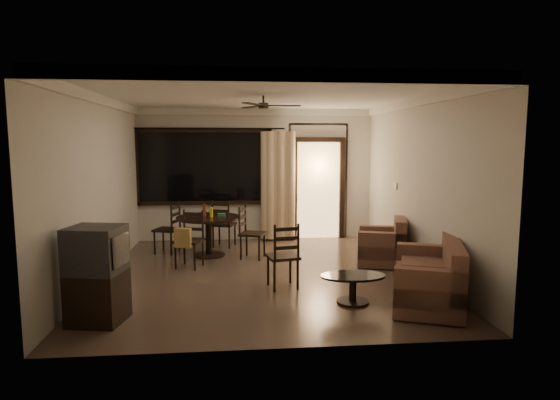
{
  "coord_description": "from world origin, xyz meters",
  "views": [
    {
      "loc": [
        -0.43,
        -7.27,
        2.09
      ],
      "look_at": [
        0.28,
        0.2,
        1.16
      ],
      "focal_mm": 30.0,
      "sensor_mm": 36.0,
      "label": 1
    }
  ],
  "objects": [
    {
      "name": "ground",
      "position": [
        0.0,
        0.0,
        0.0
      ],
      "size": [
        5.5,
        5.5,
        0.0
      ],
      "primitive_type": "plane",
      "color": "#7F6651",
      "rests_on": "ground"
    },
    {
      "name": "room_shell",
      "position": [
        0.59,
        1.77,
        1.83
      ],
      "size": [
        5.5,
        6.7,
        5.5
      ],
      "color": "beige",
      "rests_on": "ground"
    },
    {
      "name": "dining_table",
      "position": [
        -0.94,
        1.31,
        0.58
      ],
      "size": [
        1.17,
        1.17,
        0.95
      ],
      "rotation": [
        0.0,
        0.0,
        -0.34
      ],
      "color": "black",
      "rests_on": "ground"
    },
    {
      "name": "dining_chair_west",
      "position": [
        -1.74,
        1.59,
        0.28
      ],
      "size": [
        0.54,
        0.54,
        0.95
      ],
      "rotation": [
        0.0,
        0.0,
        -1.91
      ],
      "color": "black",
      "rests_on": "ground"
    },
    {
      "name": "dining_chair_east",
      "position": [
        -0.16,
        1.04,
        0.28
      ],
      "size": [
        0.54,
        0.54,
        0.95
      ],
      "rotation": [
        0.0,
        0.0,
        1.23
      ],
      "color": "black",
      "rests_on": "ground"
    },
    {
      "name": "dining_chair_south",
      "position": [
        -1.23,
        0.5,
        0.31
      ],
      "size": [
        0.54,
        0.57,
        0.95
      ],
      "rotation": [
        0.0,
        0.0,
        -0.34
      ],
      "color": "black",
      "rests_on": "ground"
    },
    {
      "name": "dining_chair_north",
      "position": [
        -0.69,
        2.06,
        0.28
      ],
      "size": [
        0.54,
        0.54,
        0.95
      ],
      "rotation": [
        0.0,
        0.0,
        2.81
      ],
      "color": "black",
      "rests_on": "ground"
    },
    {
      "name": "tv_cabinet",
      "position": [
        -2.05,
        -1.83,
        0.57
      ],
      "size": [
        0.68,
        0.64,
        1.13
      ],
      "rotation": [
        0.0,
        0.0,
        -0.2
      ],
      "color": "black",
      "rests_on": "ground"
    },
    {
      "name": "sofa",
      "position": [
        2.08,
        -1.61,
        0.33
      ],
      "size": [
        1.3,
        1.71,
        0.81
      ],
      "rotation": [
        0.0,
        0.0,
        -0.36
      ],
      "color": "#3F1F1D",
      "rests_on": "ground"
    },
    {
      "name": "armchair",
      "position": [
        2.1,
        0.38,
        0.33
      ],
      "size": [
        0.98,
        0.98,
        0.79
      ],
      "rotation": [
        0.0,
        0.0,
        -0.3
      ],
      "color": "#3F1F1D",
      "rests_on": "ground"
    },
    {
      "name": "coffee_table",
      "position": [
        1.07,
        -1.47,
        0.25
      ],
      "size": [
        0.85,
        0.51,
        0.38
      ],
      "rotation": [
        0.0,
        0.0,
        0.17
      ],
      "color": "black",
      "rests_on": "ground"
    },
    {
      "name": "side_chair",
      "position": [
        0.23,
        -0.74,
        0.29
      ],
      "size": [
        0.5,
        0.5,
        0.96
      ],
      "rotation": [
        0.0,
        0.0,
        3.34
      ],
      "color": "black",
      "rests_on": "ground"
    }
  ]
}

